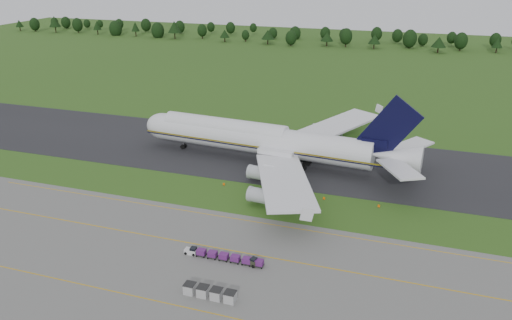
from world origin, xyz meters
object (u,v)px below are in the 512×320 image
(utility_cart, at_px, (252,262))
(aircraft, at_px, (265,140))
(uld_row, at_px, (210,292))
(edge_markers, at_px, (298,195))
(baggage_train, at_px, (222,256))

(utility_cart, bearing_deg, aircraft, 104.36)
(aircraft, relative_size, utility_cart, 31.69)
(aircraft, distance_m, utility_cart, 50.33)
(uld_row, height_order, edge_markers, uld_row)
(uld_row, bearing_deg, utility_cart, 72.07)
(utility_cart, height_order, edge_markers, utility_cart)
(aircraft, relative_size, edge_markers, 2.09)
(utility_cart, xyz_separation_m, uld_row, (-3.57, -11.02, 0.32))
(baggage_train, xyz_separation_m, utility_cart, (5.67, 0.09, -0.14))
(baggage_train, distance_m, uld_row, 11.13)
(aircraft, height_order, utility_cart, aircraft)
(aircraft, distance_m, baggage_train, 49.31)
(aircraft, xyz_separation_m, uld_row, (8.84, -59.46, -5.38))
(baggage_train, height_order, uld_row, uld_row)
(utility_cart, distance_m, edge_markers, 30.48)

